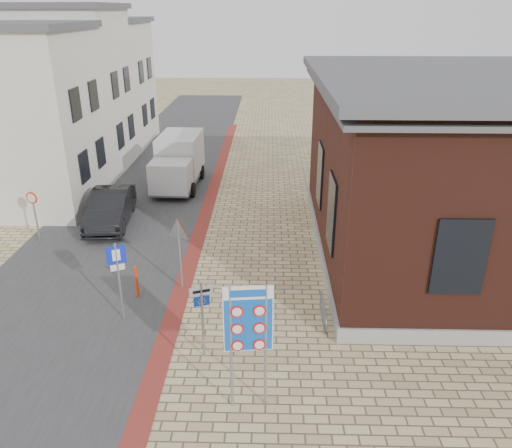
% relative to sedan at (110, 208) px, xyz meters
% --- Properties ---
extents(ground, '(120.00, 120.00, 0.00)m').
position_rel_sedan_xyz_m(ground, '(6.04, -9.42, -0.75)').
color(ground, tan).
rests_on(ground, ground).
extents(road_strip, '(7.00, 60.00, 0.02)m').
position_rel_sedan_xyz_m(road_strip, '(0.54, 5.58, -0.74)').
color(road_strip, '#38383A').
rests_on(road_strip, ground).
extents(curb_strip, '(0.60, 40.00, 0.02)m').
position_rel_sedan_xyz_m(curb_strip, '(4.04, 0.58, -0.73)').
color(curb_strip, maroon).
rests_on(curb_strip, ground).
extents(brick_building, '(13.00, 13.00, 6.80)m').
position_rel_sedan_xyz_m(brick_building, '(15.03, -2.43, 2.74)').
color(brick_building, gray).
rests_on(brick_building, ground).
extents(townhouse_near, '(7.40, 6.40, 8.30)m').
position_rel_sedan_xyz_m(townhouse_near, '(-4.96, 2.58, 3.42)').
color(townhouse_near, beige).
rests_on(townhouse_near, ground).
extents(townhouse_mid, '(7.40, 6.40, 9.10)m').
position_rel_sedan_xyz_m(townhouse_mid, '(-4.96, 8.58, 3.82)').
color(townhouse_mid, beige).
rests_on(townhouse_mid, ground).
extents(townhouse_far, '(7.40, 6.40, 8.30)m').
position_rel_sedan_xyz_m(townhouse_far, '(-4.96, 14.58, 3.42)').
color(townhouse_far, beige).
rests_on(townhouse_far, ground).
extents(bike_rack, '(0.08, 1.80, 0.60)m').
position_rel_sedan_xyz_m(bike_rack, '(8.69, -7.22, -0.49)').
color(bike_rack, slate).
rests_on(bike_rack, ground).
extents(sedan, '(2.03, 4.68, 1.50)m').
position_rel_sedan_xyz_m(sedan, '(0.00, 0.00, 0.00)').
color(sedan, black).
rests_on(sedan, ground).
extents(box_truck, '(2.31, 5.15, 2.66)m').
position_rel_sedan_xyz_m(box_truck, '(2.18, 5.16, 0.63)').
color(box_truck, slate).
rests_on(box_truck, ground).
extents(border_sign, '(1.13, 0.17, 3.30)m').
position_rel_sedan_xyz_m(border_sign, '(6.54, -10.92, 1.64)').
color(border_sign, gray).
rests_on(border_sign, ground).
extents(essen_sign, '(0.60, 0.25, 2.32)m').
position_rel_sedan_xyz_m(essen_sign, '(5.24, -9.12, 0.78)').
color(essen_sign, gray).
rests_on(essen_sign, ground).
extents(parking_sign, '(0.53, 0.27, 2.59)m').
position_rel_sedan_xyz_m(parking_sign, '(2.54, -7.42, 1.02)').
color(parking_sign, gray).
rests_on(parking_sign, ground).
extents(yield_sign, '(0.85, 0.41, 2.55)m').
position_rel_sedan_xyz_m(yield_sign, '(4.04, -5.53, 1.20)').
color(yield_sign, gray).
rests_on(yield_sign, ground).
extents(speed_sign, '(0.49, 0.16, 2.14)m').
position_rel_sedan_xyz_m(speed_sign, '(-2.46, -1.87, 0.66)').
color(speed_sign, gray).
rests_on(speed_sign, ground).
extents(bollard, '(0.11, 0.11, 1.13)m').
position_rel_sedan_xyz_m(bollard, '(2.66, -6.11, -0.18)').
color(bollard, red).
rests_on(bollard, ground).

